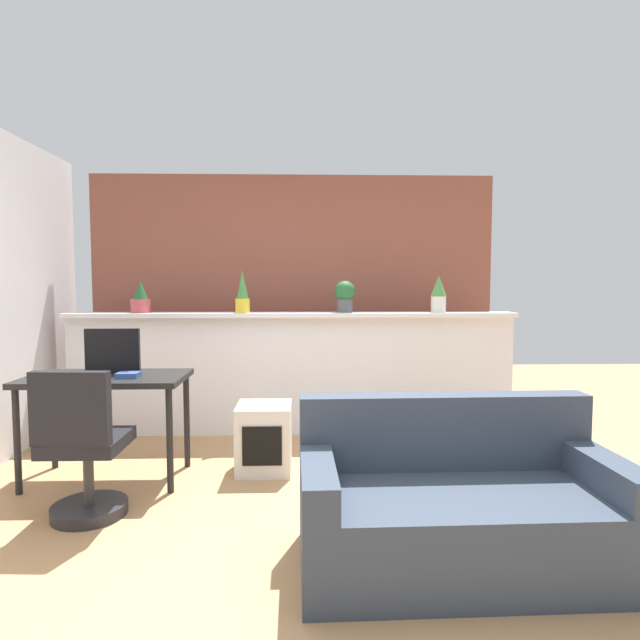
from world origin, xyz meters
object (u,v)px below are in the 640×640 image
desk (107,387)px  couch (457,508)px  potted_plant_0 (141,299)px  office_chair (83,455)px  potted_plant_1 (242,294)px  tv_monitor (113,351)px  potted_plant_3 (439,293)px  potted_plant_2 (345,295)px  side_cube_shelf (264,438)px  book_on_desk (128,375)px

desk → couch: couch is taller
potted_plant_0 → office_chair: potted_plant_0 is taller
potted_plant_1 → potted_plant_0: bearing=176.6°
tv_monitor → couch: size_ratio=0.24×
potted_plant_3 → tv_monitor: 2.84m
potted_plant_2 → office_chair: bearing=-133.8°
desk → couch: (2.16, -1.18, -0.38)m
office_chair → side_cube_shelf: size_ratio=1.82×
side_cube_shelf → potted_plant_2: bearing=55.2°
potted_plant_1 → potted_plant_2: size_ratio=1.34×
book_on_desk → couch: couch is taller
tv_monitor → potted_plant_3: bearing=21.3°
couch → potted_plant_2: bearing=99.6°
potted_plant_3 → desk: 2.93m
potted_plant_0 → potted_plant_2: 1.87m
potted_plant_1 → side_cube_shelf: 1.42m
potted_plant_1 → tv_monitor: potted_plant_1 is taller
office_chair → book_on_desk: 0.68m
potted_plant_1 → book_on_desk: (-0.66, -1.13, -0.54)m
side_cube_shelf → potted_plant_0: bearing=140.8°
couch → potted_plant_0: bearing=134.6°
potted_plant_0 → potted_plant_3: bearing=-0.2°
potted_plant_3 → potted_plant_0: bearing=179.8°
office_chair → side_cube_shelf: office_chair is taller
potted_plant_3 → office_chair: (-2.54, -1.74, -0.92)m
potted_plant_0 → office_chair: size_ratio=0.33×
potted_plant_1 → office_chair: size_ratio=0.43×
potted_plant_3 → tv_monitor: potted_plant_3 is taller
potted_plant_2 → potted_plant_0: bearing=180.0°
potted_plant_1 → potted_plant_2: 0.94m
potted_plant_0 → side_cube_shelf: potted_plant_0 is taller
potted_plant_3 → couch: 2.54m
tv_monitor → book_on_desk: tv_monitor is taller
potted_plant_0 → potted_plant_3: potted_plant_3 is taller
potted_plant_2 → tv_monitor: 2.07m
potted_plant_3 → book_on_desk: 2.78m
tv_monitor → book_on_desk: size_ratio=2.62×
side_cube_shelf → potted_plant_1: bearing=105.8°
potted_plant_0 → couch: potted_plant_0 is taller
side_cube_shelf → couch: size_ratio=0.32×
potted_plant_3 → book_on_desk: size_ratio=2.30×
potted_plant_2 → potted_plant_1: bearing=-176.6°
desk → office_chair: office_chair is taller
potted_plant_2 → desk: potted_plant_2 is taller
potted_plant_1 → side_cube_shelf: (0.26, -0.91, -1.06)m
potted_plant_2 → office_chair: 2.58m
desk → book_on_desk: bearing=-24.4°
potted_plant_1 → potted_plant_2: bearing=3.4°
desk → tv_monitor: 0.26m
potted_plant_2 → potted_plant_3: bearing=-0.5°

